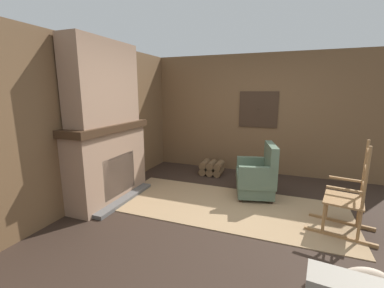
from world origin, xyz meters
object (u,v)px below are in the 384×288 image
at_px(rocking_chair, 347,202).
at_px(oil_lamp_vase, 73,122).
at_px(decorative_plate_on_mantel, 100,117).
at_px(armchair, 257,177).
at_px(storage_case, 122,116).
at_px(firewood_stack, 212,168).

bearing_deg(rocking_chair, oil_lamp_vase, 24.18).
height_order(oil_lamp_vase, decorative_plate_on_mantel, oil_lamp_vase).
bearing_deg(armchair, storage_case, -2.40).
bearing_deg(decorative_plate_on_mantel, firewood_stack, 55.65).
height_order(armchair, rocking_chair, rocking_chair).
relative_size(storage_case, decorative_plate_on_mantel, 1.01).
height_order(rocking_chair, storage_case, storage_case).
bearing_deg(oil_lamp_vase, armchair, 34.05).
relative_size(armchair, oil_lamp_vase, 3.34).
bearing_deg(armchair, oil_lamp_vase, 20.52).
height_order(storage_case, decorative_plate_on_mantel, decorative_plate_on_mantel).
height_order(armchair, oil_lamp_vase, oil_lamp_vase).
xyz_separation_m(firewood_stack, decorative_plate_on_mantel, (-1.30, -1.90, 1.23)).
height_order(firewood_stack, storage_case, storage_case).
distance_m(armchair, rocking_chair, 1.42).
bearing_deg(firewood_stack, oil_lamp_vase, -117.39).
xyz_separation_m(storage_case, decorative_plate_on_mantel, (-0.02, -0.56, 0.03)).
bearing_deg(firewood_stack, rocking_chair, -35.90).
distance_m(rocking_chair, firewood_stack, 2.81).
xyz_separation_m(firewood_stack, storage_case, (-1.28, -1.34, 1.20)).
relative_size(firewood_stack, storage_case, 2.13).
relative_size(rocking_chair, firewood_stack, 2.43).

